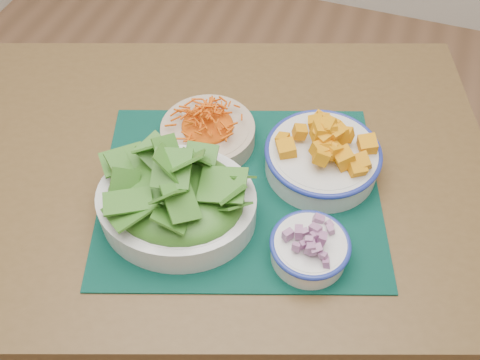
% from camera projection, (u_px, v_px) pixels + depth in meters
% --- Properties ---
extents(table, '(1.31, 1.07, 0.75)m').
position_uv_depth(table, '(206.00, 197.00, 1.12)').
color(table, brown).
rests_on(table, ground).
extents(placemat, '(0.62, 0.56, 0.00)m').
position_uv_depth(placemat, '(240.00, 191.00, 0.99)').
color(placemat, black).
rests_on(placemat, table).
extents(carrot_bowl, '(0.23, 0.23, 0.07)m').
position_uv_depth(carrot_bowl, '(208.00, 130.00, 1.04)').
color(carrot_bowl, tan).
rests_on(carrot_bowl, placemat).
extents(squash_bowl, '(0.26, 0.26, 0.10)m').
position_uv_depth(squash_bowl, '(323.00, 152.00, 0.98)').
color(squash_bowl, silver).
rests_on(squash_bowl, placemat).
extents(lettuce_bowl, '(0.31, 0.28, 0.13)m').
position_uv_depth(lettuce_bowl, '(176.00, 195.00, 0.91)').
color(lettuce_bowl, silver).
rests_on(lettuce_bowl, placemat).
extents(onion_bowl, '(0.15, 0.15, 0.07)m').
position_uv_depth(onion_bowl, '(310.00, 246.00, 0.88)').
color(onion_bowl, silver).
rests_on(onion_bowl, placemat).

